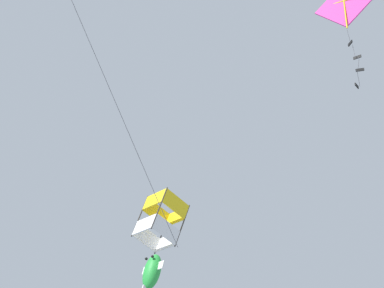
% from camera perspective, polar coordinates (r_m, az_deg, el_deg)
% --- Properties ---
extents(kite_fish_near_right, '(1.37, 1.39, 2.19)m').
position_cam_1_polar(kite_fish_near_right, '(29.61, -3.46, -10.92)').
color(kite_fish_near_right, green).
extents(kite_diamond_near_left, '(1.26, 0.45, 2.91)m').
position_cam_1_polar(kite_diamond_near_left, '(14.99, 12.99, 11.43)').
color(kite_diamond_near_left, '#DB2D93').
extents(kite_box_upper_right, '(2.40, 2.47, 2.49)m').
position_cam_1_polar(kite_box_upper_right, '(28.05, -2.68, -6.59)').
color(kite_box_upper_right, yellow).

